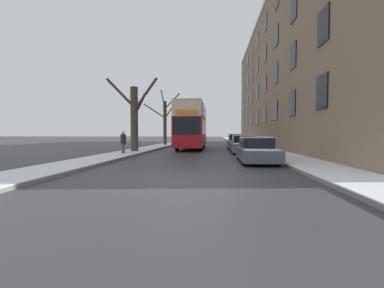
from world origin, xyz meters
name	(u,v)px	position (x,y,z in m)	size (l,w,h in m)	color
ground_plane	(183,179)	(0.00, 0.00, 0.00)	(320.00, 320.00, 0.00)	#38383D
sidewalk_left	(188,140)	(-5.49, 53.00, 0.08)	(2.33, 130.00, 0.16)	slate
sidewalk_right	(233,140)	(5.49, 53.00, 0.08)	(2.33, 130.00, 0.16)	slate
terrace_facade_right	(300,76)	(11.15, 23.38, 8.43)	(9.10, 46.49, 16.85)	#8C7056
bare_tree_left_0	(134,116)	(-5.33, 11.49, 2.93)	(4.17, 0.84, 5.96)	#423A30
bare_tree_left_1	(165,120)	(-5.36, 24.20, 3.36)	(4.57, 2.23, 7.47)	#423A30
double_decker_bus	(192,124)	(-1.24, 17.44, 2.52)	(2.54, 10.26, 4.44)	red
parked_car_0	(256,151)	(3.27, 5.35, 0.63)	(1.79, 4.57, 1.36)	#474C56
parked_car_1	(243,145)	(3.27, 11.79, 0.67)	(1.81, 3.97, 1.46)	slate
parked_car_2	(236,142)	(3.27, 17.92, 0.70)	(1.75, 4.02, 1.53)	#9EA3AD
oncoming_van	(197,136)	(-1.86, 34.63, 1.16)	(1.97, 5.36, 2.13)	#333842
pedestrian_left_sidewalk	(123,142)	(-5.42, 9.17, 0.95)	(0.38, 0.38, 1.72)	#4C4742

